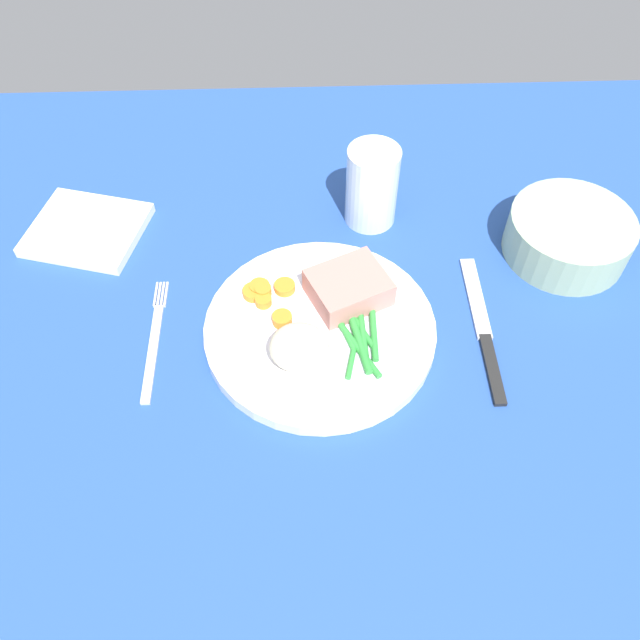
% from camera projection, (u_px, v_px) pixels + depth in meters
% --- Properties ---
extents(dining_table, '(1.20, 0.90, 0.02)m').
position_uv_depth(dining_table, '(348.00, 315.00, 0.77)').
color(dining_table, '#234793').
rests_on(dining_table, ground).
extents(dinner_plate, '(0.26, 0.26, 0.02)m').
position_uv_depth(dinner_plate, '(320.00, 330.00, 0.74)').
color(dinner_plate, white).
rests_on(dinner_plate, dining_table).
extents(meat_portion, '(0.10, 0.10, 0.03)m').
position_uv_depth(meat_portion, '(350.00, 288.00, 0.74)').
color(meat_portion, '#B2756B').
rests_on(meat_portion, dinner_plate).
extents(mashed_potatoes, '(0.06, 0.05, 0.05)m').
position_uv_depth(mashed_potatoes, '(299.00, 347.00, 0.68)').
color(mashed_potatoes, beige).
rests_on(mashed_potatoes, dinner_plate).
extents(carrot_slices, '(0.06, 0.07, 0.01)m').
position_uv_depth(carrot_slices, '(269.00, 298.00, 0.75)').
color(carrot_slices, orange).
rests_on(carrot_slices, dinner_plate).
extents(green_beans, '(0.05, 0.09, 0.01)m').
position_uv_depth(green_beans, '(361.00, 339.00, 0.71)').
color(green_beans, '#2D8C38').
rests_on(green_beans, dinner_plate).
extents(fork, '(0.01, 0.17, 0.00)m').
position_uv_depth(fork, '(155.00, 340.00, 0.73)').
color(fork, silver).
rests_on(fork, dining_table).
extents(knife, '(0.02, 0.20, 0.01)m').
position_uv_depth(knife, '(483.00, 330.00, 0.74)').
color(knife, black).
rests_on(knife, dining_table).
extents(water_glass, '(0.06, 0.06, 0.10)m').
position_uv_depth(water_glass, '(372.00, 190.00, 0.82)').
color(water_glass, silver).
rests_on(water_glass, dining_table).
extents(salad_bowl, '(0.15, 0.15, 0.05)m').
position_uv_depth(salad_bowl, '(569.00, 234.00, 0.80)').
color(salad_bowl, '#99B28C').
rests_on(salad_bowl, dining_table).
extents(napkin, '(0.16, 0.15, 0.01)m').
position_uv_depth(napkin, '(87.00, 230.00, 0.83)').
color(napkin, white).
rests_on(napkin, dining_table).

